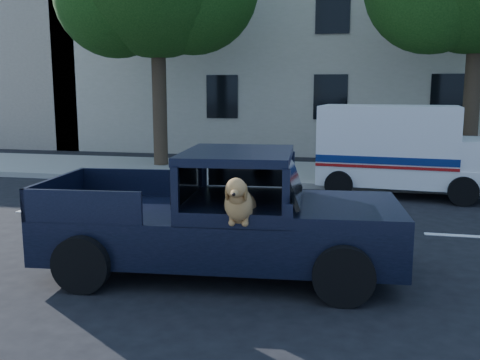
{
  "coord_description": "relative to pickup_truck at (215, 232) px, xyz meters",
  "views": [
    {
      "loc": [
        2.0,
        -6.1,
        2.51
      ],
      "look_at": [
        0.58,
        0.33,
        1.38
      ],
      "focal_mm": 40.0,
      "sensor_mm": 36.0,
      "label": 1
    }
  ],
  "objects": [
    {
      "name": "mail_truck",
      "position": [
        2.81,
        6.26,
        0.35
      ],
      "size": [
        4.0,
        2.26,
        2.11
      ],
      "rotation": [
        0.0,
        0.0,
        -0.09
      ],
      "color": "silver",
      "rests_on": "ground"
    },
    {
      "name": "building_main",
      "position": [
        2.84,
        15.8,
        3.93
      ],
      "size": [
        26.0,
        6.0,
        9.0
      ],
      "primitive_type": "cube",
      "color": "beige",
      "rests_on": "ground"
    },
    {
      "name": "ground",
      "position": [
        -0.16,
        -0.7,
        -0.57
      ],
      "size": [
        120.0,
        120.0,
        0.0
      ],
      "primitive_type": "plane",
      "color": "black",
      "rests_on": "ground"
    },
    {
      "name": "lane_stripes",
      "position": [
        1.84,
        2.7,
        -0.57
      ],
      "size": [
        21.6,
        0.14,
        0.01
      ],
      "primitive_type": null,
      "color": "silver",
      "rests_on": "ground"
    },
    {
      "name": "far_sidewalk",
      "position": [
        -0.16,
        8.5,
        -0.5
      ],
      "size": [
        60.0,
        4.0,
        0.15
      ],
      "primitive_type": "cube",
      "color": "gray",
      "rests_on": "ground"
    },
    {
      "name": "pickup_truck",
      "position": [
        0.0,
        0.0,
        0.0
      ],
      "size": [
        4.87,
        2.56,
        1.69
      ],
      "rotation": [
        0.0,
        0.0,
        0.09
      ],
      "color": "black",
      "rests_on": "ground"
    }
  ]
}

